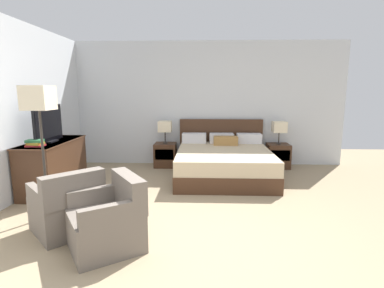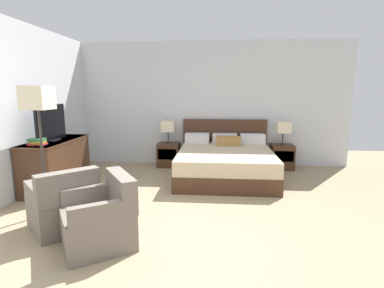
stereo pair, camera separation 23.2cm
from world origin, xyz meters
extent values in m
plane|color=#998466|center=(0.00, 0.00, 0.00)|extent=(11.15, 11.15, 0.00)
cube|color=silver|center=(0.00, 3.75, 1.35)|extent=(6.45, 0.06, 2.69)
cube|color=silver|center=(-2.66, 1.56, 1.35)|extent=(0.06, 5.52, 2.69)
cube|color=#422819|center=(0.55, 2.62, 0.14)|extent=(1.75, 2.01, 0.28)
cube|color=#C6B28E|center=(0.55, 2.62, 0.41)|extent=(1.73, 1.99, 0.25)
cube|color=#422819|center=(0.55, 3.65, 0.51)|extent=(1.82, 0.05, 1.02)
cube|color=silver|center=(-0.04, 3.46, 0.63)|extent=(0.51, 0.28, 0.20)
cube|color=silver|center=(0.55, 3.46, 0.63)|extent=(0.51, 0.28, 0.20)
cube|color=silver|center=(1.14, 3.46, 0.63)|extent=(0.51, 0.28, 0.20)
cube|color=#A87A42|center=(0.62, 3.19, 0.62)|extent=(0.49, 0.22, 0.18)
cube|color=#422819|center=(-0.66, 3.44, 0.26)|extent=(0.46, 0.44, 0.51)
cube|color=black|center=(-0.66, 3.23, 0.31)|extent=(0.39, 0.01, 0.23)
cube|color=#422819|center=(1.77, 3.44, 0.26)|extent=(0.46, 0.44, 0.51)
cube|color=black|center=(1.77, 3.23, 0.31)|extent=(0.39, 0.01, 0.23)
cylinder|color=#332D28|center=(-0.66, 3.44, 0.52)|extent=(0.11, 0.11, 0.02)
cylinder|color=#332D28|center=(-0.66, 3.44, 0.65)|extent=(0.02, 0.02, 0.24)
cube|color=beige|center=(-0.66, 3.44, 0.88)|extent=(0.28, 0.28, 0.23)
cylinder|color=#332D28|center=(1.77, 3.44, 0.52)|extent=(0.11, 0.11, 0.02)
cylinder|color=#332D28|center=(1.77, 3.44, 0.65)|extent=(0.02, 0.02, 0.24)
cube|color=beige|center=(1.77, 3.44, 0.88)|extent=(0.28, 0.28, 0.23)
cube|color=#422819|center=(-2.32, 1.82, 0.41)|extent=(0.55, 1.40, 0.82)
cube|color=#482C1C|center=(-2.32, 1.82, 0.81)|extent=(0.56, 1.44, 0.02)
cube|color=black|center=(-2.32, 1.75, 0.83)|extent=(0.18, 0.26, 0.02)
cube|color=black|center=(-2.32, 1.75, 1.12)|extent=(0.04, 0.84, 0.59)
cube|color=black|center=(-2.30, 1.75, 1.12)|extent=(0.01, 0.81, 0.56)
cube|color=#B7282D|center=(-2.33, 1.35, 0.83)|extent=(0.25, 0.18, 0.03)
cube|color=gold|center=(-2.33, 1.35, 0.87)|extent=(0.23, 0.21, 0.04)
cube|color=#2D7042|center=(-2.34, 1.35, 0.90)|extent=(0.24, 0.18, 0.04)
cube|color=#70665B|center=(-1.44, 0.35, 0.20)|extent=(0.96, 0.96, 0.40)
cube|color=#70665B|center=(-1.25, 0.16, 0.58)|extent=(0.60, 0.59, 0.36)
cube|color=#70665B|center=(-1.65, 0.14, 0.49)|extent=(0.50, 0.51, 0.18)
cube|color=#70665B|center=(-1.23, 0.56, 0.49)|extent=(0.50, 0.51, 0.18)
cube|color=#70665B|center=(-0.86, -0.04, 0.20)|extent=(0.94, 0.94, 0.40)
cube|color=#70665B|center=(-0.64, 0.11, 0.58)|extent=(0.51, 0.65, 0.36)
cube|color=#70665B|center=(-0.70, -0.28, 0.49)|extent=(0.57, 0.42, 0.18)
cube|color=#70665B|center=(-1.02, 0.21, 0.49)|extent=(0.57, 0.42, 0.18)
cylinder|color=#332D28|center=(-1.87, 0.71, 0.01)|extent=(0.28, 0.28, 0.02)
cylinder|color=#332D28|center=(-1.87, 0.71, 0.71)|extent=(0.03, 0.03, 1.38)
cube|color=beige|center=(-1.87, 0.71, 1.55)|extent=(0.32, 0.32, 0.30)
camera|label=1|loc=(0.16, -2.92, 1.63)|focal=28.00mm
camera|label=2|loc=(0.39, -2.91, 1.63)|focal=28.00mm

